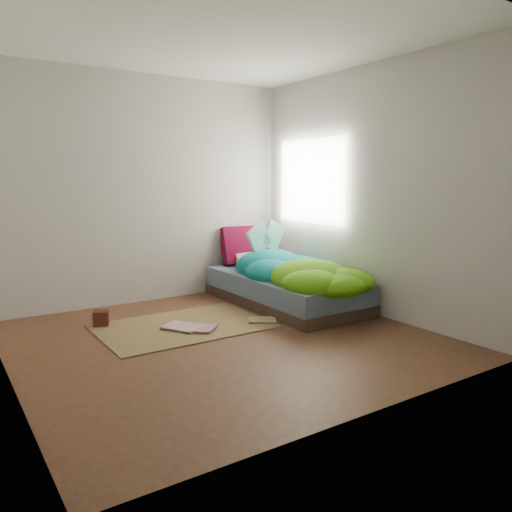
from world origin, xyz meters
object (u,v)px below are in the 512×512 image
(bed, at_px, (285,290))
(pillow_magenta, at_px, (241,246))
(floor_book_a, at_px, (175,331))
(floor_book_b, at_px, (193,328))
(open_book, at_px, (267,229))
(wooden_box, at_px, (101,318))

(bed, height_order, pillow_magenta, pillow_magenta)
(floor_book_a, relative_size, floor_book_b, 1.27)
(pillow_magenta, height_order, open_book, open_book)
(open_book, height_order, floor_book_b, open_book)
(bed, distance_m, wooden_box, 2.05)
(bed, distance_m, floor_book_a, 1.56)
(pillow_magenta, height_order, floor_book_b, pillow_magenta)
(wooden_box, bearing_deg, bed, -8.12)
(pillow_magenta, relative_size, floor_book_a, 1.37)
(wooden_box, distance_m, floor_book_a, 0.80)
(wooden_box, relative_size, floor_book_a, 0.40)
(open_book, distance_m, wooden_box, 2.18)
(bed, relative_size, open_book, 3.92)
(open_book, bearing_deg, bed, -104.22)
(floor_book_b, bearing_deg, floor_book_a, -137.02)
(wooden_box, height_order, floor_book_b, wooden_box)
(floor_book_a, bearing_deg, floor_book_b, -33.07)
(floor_book_a, bearing_deg, bed, -17.97)
(wooden_box, xyz_separation_m, floor_book_a, (0.51, -0.61, -0.06))
(pillow_magenta, relative_size, open_book, 0.94)
(bed, xyz_separation_m, floor_book_b, (-1.34, -0.33, -0.14))
(floor_book_a, bearing_deg, pillow_magenta, 9.61)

